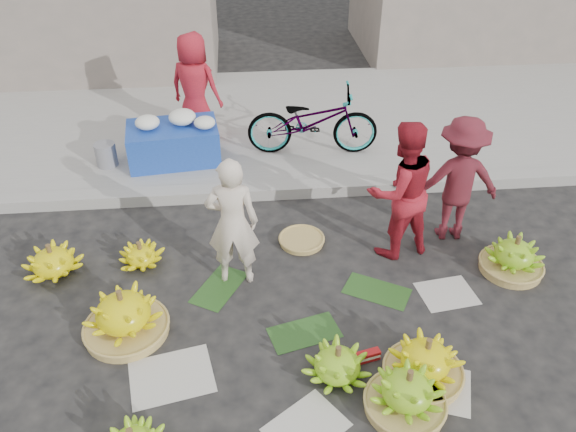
{
  "coord_description": "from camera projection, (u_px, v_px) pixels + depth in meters",
  "views": [
    {
      "loc": [
        -0.58,
        -3.85,
        3.9
      ],
      "look_at": [
        -0.17,
        0.72,
        0.7
      ],
      "focal_mm": 35.0,
      "sensor_mm": 36.0,
      "label": 1
    }
  ],
  "objects": [
    {
      "name": "ground",
      "position": [
        312.0,
        317.0,
        5.42
      ],
      "size": [
        80.0,
        80.0,
        0.0
      ],
      "primitive_type": "plane",
      "color": "black",
      "rests_on": "ground"
    },
    {
      "name": "curb",
      "position": [
        291.0,
        189.0,
        7.17
      ],
      "size": [
        40.0,
        0.25,
        0.15
      ],
      "primitive_type": "cube",
      "color": "gray",
      "rests_on": "ground"
    },
    {
      "name": "sidewalk",
      "position": [
        278.0,
        120.0,
        8.9
      ],
      "size": [
        40.0,
        4.0,
        0.12
      ],
      "primitive_type": "cube",
      "color": "gray",
      "rests_on": "ground"
    },
    {
      "name": "newspaper_scatter",
      "position": [
        324.0,
        384.0,
        4.76
      ],
      "size": [
        3.2,
        1.8,
        0.0
      ],
      "primitive_type": null,
      "color": "beige",
      "rests_on": "ground"
    },
    {
      "name": "banana_leaves",
      "position": [
        300.0,
        303.0,
        5.57
      ],
      "size": [
        2.0,
        1.0,
        0.0
      ],
      "primitive_type": null,
      "color": "#1D4517",
      "rests_on": "ground"
    },
    {
      "name": "banana_bunch_0",
      "position": [
        124.0,
        314.0,
        5.13
      ],
      "size": [
        0.77,
        0.77,
        0.51
      ],
      "rotation": [
        0.0,
        0.0,
        0.02
      ],
      "color": "#A28344",
      "rests_on": "ground"
    },
    {
      "name": "banana_bunch_2",
      "position": [
        407.0,
        393.0,
        4.46
      ],
      "size": [
        0.75,
        0.75,
        0.45
      ],
      "rotation": [
        0.0,
        0.0,
        0.41
      ],
      "color": "#A28344",
      "rests_on": "ground"
    },
    {
      "name": "banana_bunch_3",
      "position": [
        337.0,
        363.0,
        4.76
      ],
      "size": [
        0.68,
        0.68,
        0.35
      ],
      "rotation": [
        0.0,
        0.0,
        0.29
      ],
      "color": "#6AB219",
      "rests_on": "ground"
    },
    {
      "name": "banana_bunch_4",
      "position": [
        425.0,
        361.0,
        4.71
      ],
      "size": [
        0.72,
        0.72,
        0.46
      ],
      "rotation": [
        0.0,
        0.0,
        -0.26
      ],
      "color": "#A28344",
      "rests_on": "ground"
    },
    {
      "name": "banana_bunch_5",
      "position": [
        514.0,
        256.0,
        5.88
      ],
      "size": [
        0.66,
        0.66,
        0.45
      ],
      "rotation": [
        0.0,
        0.0,
        -0.19
      ],
      "color": "#A28344",
      "rests_on": "ground"
    },
    {
      "name": "banana_bunch_6",
      "position": [
        52.0,
        261.0,
        5.86
      ],
      "size": [
        0.67,
        0.67,
        0.37
      ],
      "rotation": [
        0.0,
        0.0,
        -0.15
      ],
      "color": "yellow",
      "rests_on": "ground"
    },
    {
      "name": "banana_bunch_7",
      "position": [
        141.0,
        255.0,
        6.01
      ],
      "size": [
        0.5,
        0.5,
        0.29
      ],
      "rotation": [
        0.0,
        0.0,
        -0.18
      ],
      "color": "yellow",
      "rests_on": "ground"
    },
    {
      "name": "basket_spare",
      "position": [
        302.0,
        240.0,
        6.37
      ],
      "size": [
        0.63,
        0.63,
        0.06
      ],
      "primitive_type": "cylinder",
      "rotation": [
        0.0,
        0.0,
        -0.31
      ],
      "color": "#A28344",
      "rests_on": "ground"
    },
    {
      "name": "incense_stack",
      "position": [
        367.0,
        356.0,
        4.95
      ],
      "size": [
        0.24,
        0.13,
        0.1
      ],
      "primitive_type": "cube",
      "rotation": [
        0.0,
        0.0,
        0.24
      ],
      "color": "#AD1215",
      "rests_on": "ground"
    },
    {
      "name": "vendor_cream",
      "position": [
        232.0,
        223.0,
        5.48
      ],
      "size": [
        0.54,
        0.37,
        1.42
      ],
      "primitive_type": "imported",
      "rotation": [
        0.0,
        0.0,
        3.08
      ],
      "color": "beige",
      "rests_on": "ground"
    },
    {
      "name": "vendor_red",
      "position": [
        401.0,
        191.0,
        5.83
      ],
      "size": [
        0.88,
        0.76,
        1.55
      ],
      "primitive_type": "imported",
      "rotation": [
        0.0,
        0.0,
        3.4
      ],
      "color": "red",
      "rests_on": "ground"
    },
    {
      "name": "man_striped",
      "position": [
        458.0,
        180.0,
        6.1
      ],
      "size": [
        0.98,
        0.6,
        1.46
      ],
      "primitive_type": "imported",
      "rotation": [
        0.0,
        0.0,
        3.08
      ],
      "color": "maroon",
      "rests_on": "ground"
    },
    {
      "name": "flower_table",
      "position": [
        174.0,
        141.0,
        7.56
      ],
      "size": [
        1.27,
        0.88,
        0.69
      ],
      "rotation": [
        0.0,
        0.0,
        0.12
      ],
      "color": "#183B9F",
      "rests_on": "sidewalk"
    },
    {
      "name": "grey_bucket",
      "position": [
        106.0,
        155.0,
        7.51
      ],
      "size": [
        0.28,
        0.28,
        0.32
      ],
      "primitive_type": "cylinder",
      "color": "slate",
      "rests_on": "sidewalk"
    },
    {
      "name": "flower_vendor",
      "position": [
        195.0,
        87.0,
        7.86
      ],
      "size": [
        0.88,
        0.75,
        1.53
      ],
      "primitive_type": "imported",
      "rotation": [
        0.0,
        0.0,
        2.72
      ],
      "color": "red",
      "rests_on": "sidewalk"
    },
    {
      "name": "bicycle",
      "position": [
        313.0,
        121.0,
        7.64
      ],
      "size": [
        0.76,
        1.82,
        0.94
      ],
      "primitive_type": "imported",
      "rotation": [
        0.0,
        0.0,
        1.49
      ],
      "color": "gray",
      "rests_on": "sidewalk"
    }
  ]
}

